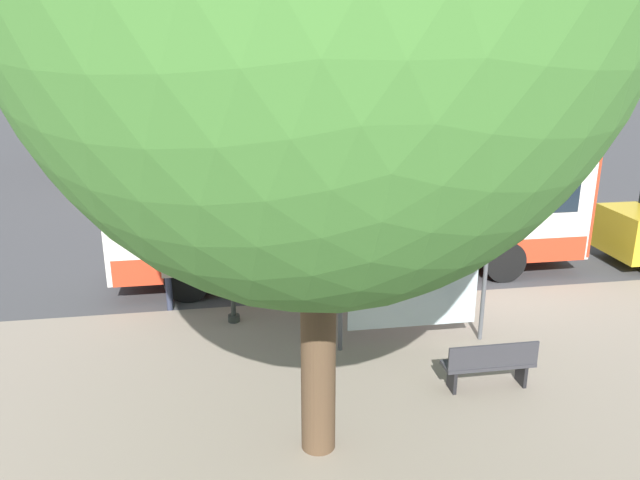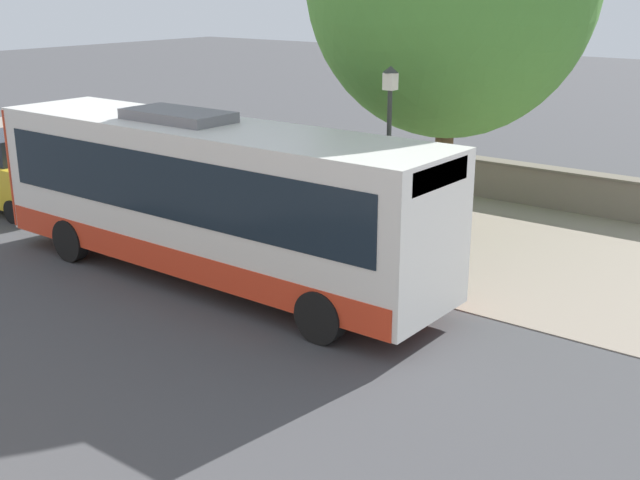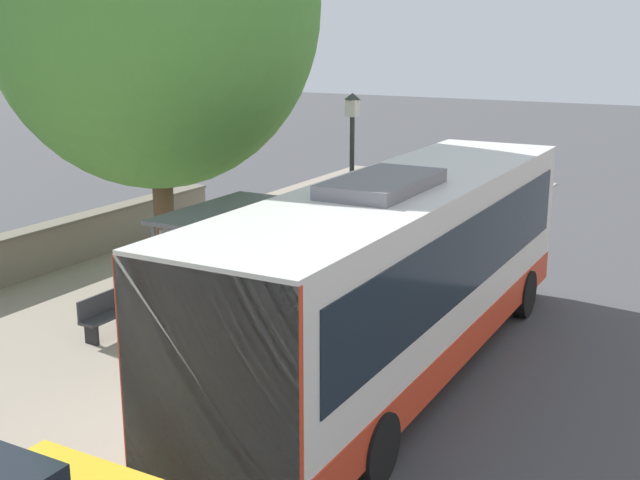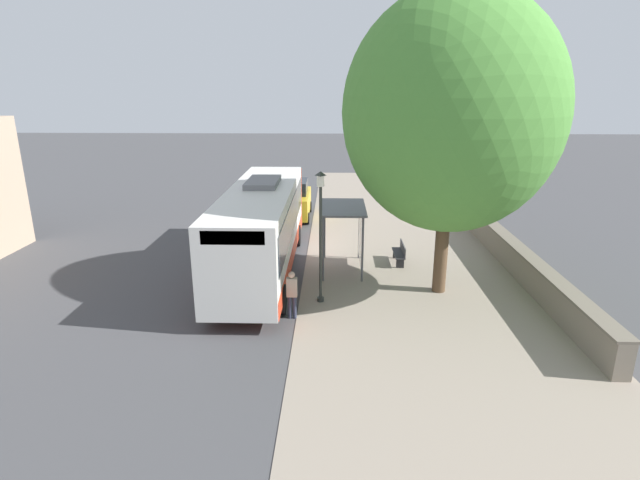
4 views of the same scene
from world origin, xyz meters
name	(u,v)px [view 2 (image 2 of 4)]	position (x,y,z in m)	size (l,w,h in m)	color
ground_plane	(197,241)	(0.00, 0.00, 0.00)	(120.00, 120.00, 0.00)	#424244
sidewalk_plaza	(308,204)	(-4.50, 0.00, 0.01)	(9.00, 44.00, 0.02)	gray
stone_wall	(384,162)	(-8.55, 0.00, 0.59)	(0.60, 20.00, 1.17)	slate
bus	(208,196)	(1.69, 2.22, 1.88)	(2.61, 11.17, 3.63)	silver
bus_shelter	(298,154)	(-1.71, 1.92, 2.21)	(1.80, 3.04, 2.66)	#515459
pedestrian	(418,258)	(0.14, 6.52, 0.94)	(0.34, 0.22, 1.61)	#2D3347
bench	(328,198)	(-4.00, 1.14, 0.47)	(0.40, 1.52, 0.88)	#333338
street_lamp_near	(388,156)	(-0.75, 5.19, 2.72)	(0.28, 0.28, 4.60)	#2D332D
parked_car_behind_bus	(9,174)	(1.08, -6.48, 1.03)	(1.86, 4.21, 2.14)	gold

